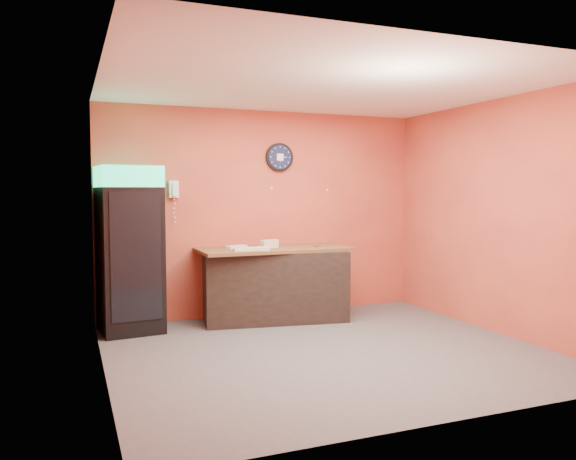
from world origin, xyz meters
TOP-DOWN VIEW (x-y plane):
  - floor at (0.00, 0.00)m, footprint 4.50×4.50m
  - back_wall at (0.00, 2.00)m, footprint 4.50×0.02m
  - left_wall at (-2.25, 0.00)m, footprint 0.02×4.00m
  - right_wall at (2.25, 0.00)m, footprint 0.02×4.00m
  - ceiling at (0.00, 0.00)m, footprint 4.50×4.00m
  - beverage_cooler at (-1.85, 1.61)m, footprint 0.77×0.78m
  - prep_counter at (-0.01, 1.59)m, footprint 1.95×1.09m
  - wall_clock at (0.21, 1.97)m, footprint 0.39×0.06m
  - wall_phone at (-1.25, 1.95)m, footprint 0.12×0.10m
  - butcher_paper at (-0.01, 1.59)m, footprint 2.00×0.88m
  - sub_roll_stack at (-0.09, 1.57)m, footprint 0.26×0.16m
  - wrapped_sandwich_left at (-0.50, 1.36)m, footprint 0.26×0.12m
  - wrapped_sandwich_mid at (-0.32, 1.33)m, footprint 0.32×0.20m
  - wrapped_sandwich_right at (-0.51, 1.66)m, footprint 0.30×0.22m
  - kitchen_tool at (-0.07, 1.65)m, footprint 0.06×0.06m

SIDE VIEW (x-z plane):
  - floor at x=0.00m, z-range 0.00..0.00m
  - prep_counter at x=-0.01m, z-range 0.00..0.92m
  - butcher_paper at x=-0.01m, z-range 0.92..0.96m
  - beverage_cooler at x=-1.85m, z-range -0.02..1.98m
  - wrapped_sandwich_left at x=-0.50m, z-range 0.96..1.00m
  - wrapped_sandwich_right at x=-0.51m, z-range 0.96..1.00m
  - wrapped_sandwich_mid at x=-0.32m, z-range 0.96..1.00m
  - kitchen_tool at x=-0.07m, z-range 0.96..1.02m
  - sub_roll_stack at x=-0.09m, z-range 0.96..1.07m
  - back_wall at x=0.00m, z-range 0.00..2.80m
  - left_wall at x=-2.25m, z-range 0.00..2.80m
  - right_wall at x=2.25m, z-range 0.00..2.80m
  - wall_phone at x=-1.25m, z-range 1.62..1.84m
  - wall_clock at x=0.21m, z-range 1.98..2.37m
  - ceiling at x=0.00m, z-range 2.79..2.81m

